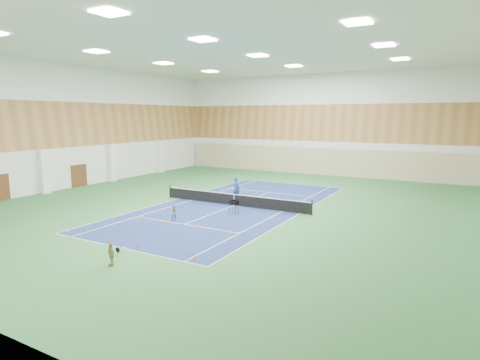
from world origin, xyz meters
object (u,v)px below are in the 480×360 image
object	(u,v)px
tennis_net	(234,199)
child_apron	(111,255)
ball_cart	(234,207)
coach	(236,189)
child_court	(175,213)

from	to	relation	value
tennis_net	child_apron	size ratio (longest dim) A/B	11.78
child_apron	ball_cart	distance (m)	11.77
tennis_net	ball_cart	world-z (taller)	tennis_net
coach	ball_cart	world-z (taller)	coach
child_apron	ball_cart	size ratio (longest dim) A/B	1.12
child_court	child_apron	world-z (taller)	child_court
child_court	ball_cart	distance (m)	4.52
tennis_net	ball_cart	distance (m)	2.54
coach	child_court	distance (m)	8.08
coach	child_court	xyz separation A→B (m)	(-0.15, -8.07, -0.40)
child_court	ball_cart	size ratio (longest dim) A/B	1.14
child_court	child_apron	bearing A→B (deg)	-115.98
child_court	child_apron	distance (m)	8.34
tennis_net	child_apron	distance (m)	14.03
coach	child_apron	world-z (taller)	coach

